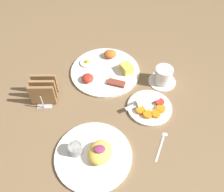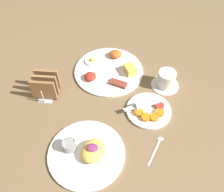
{
  "view_description": "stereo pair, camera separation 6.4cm",
  "coord_description": "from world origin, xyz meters",
  "px_view_note": "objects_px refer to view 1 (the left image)",
  "views": [
    {
      "loc": [
        0.04,
        -0.6,
        0.82
      ],
      "look_at": [
        0.04,
        0.05,
        0.03
      ],
      "focal_mm": 40.0,
      "sensor_mm": 36.0,
      "label": 1
    },
    {
      "loc": [
        0.1,
        -0.59,
        0.82
      ],
      "look_at": [
        0.04,
        0.05,
        0.03
      ],
      "focal_mm": 40.0,
      "sensor_mm": 36.0,
      "label": 2
    }
  ],
  "objects_px": {
    "plate_condiments": "(149,106)",
    "toast_rack": "(44,90)",
    "plate_foreground": "(94,154)",
    "coffee_cup": "(163,76)",
    "plate_breakfast": "(106,70)"
  },
  "relations": [
    {
      "from": "coffee_cup",
      "to": "toast_rack",
      "type": "bearing_deg",
      "value": -170.19
    },
    {
      "from": "plate_condiments",
      "to": "toast_rack",
      "type": "height_order",
      "value": "toast_rack"
    },
    {
      "from": "plate_foreground",
      "to": "toast_rack",
      "type": "bearing_deg",
      "value": 128.07
    },
    {
      "from": "plate_foreground",
      "to": "toast_rack",
      "type": "relative_size",
      "value": 2.36
    },
    {
      "from": "plate_breakfast",
      "to": "toast_rack",
      "type": "relative_size",
      "value": 2.71
    },
    {
      "from": "plate_breakfast",
      "to": "plate_condiments",
      "type": "bearing_deg",
      "value": -49.98
    },
    {
      "from": "plate_condiments",
      "to": "plate_foreground",
      "type": "bearing_deg",
      "value": -136.38
    },
    {
      "from": "toast_rack",
      "to": "plate_breakfast",
      "type": "bearing_deg",
      "value": 31.43
    },
    {
      "from": "plate_condiments",
      "to": "coffee_cup",
      "type": "relative_size",
      "value": 1.62
    },
    {
      "from": "plate_breakfast",
      "to": "plate_foreground",
      "type": "xyz_separation_m",
      "value": [
        -0.04,
        -0.42,
        0.0
      ]
    },
    {
      "from": "toast_rack",
      "to": "coffee_cup",
      "type": "height_order",
      "value": "toast_rack"
    },
    {
      "from": "plate_foreground",
      "to": "coffee_cup",
      "type": "bearing_deg",
      "value": 50.64
    },
    {
      "from": "toast_rack",
      "to": "coffee_cup",
      "type": "distance_m",
      "value": 0.51
    },
    {
      "from": "toast_rack",
      "to": "coffee_cup",
      "type": "xyz_separation_m",
      "value": [
        0.5,
        0.09,
        -0.01
      ]
    },
    {
      "from": "plate_foreground",
      "to": "coffee_cup",
      "type": "relative_size",
      "value": 2.28
    }
  ]
}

